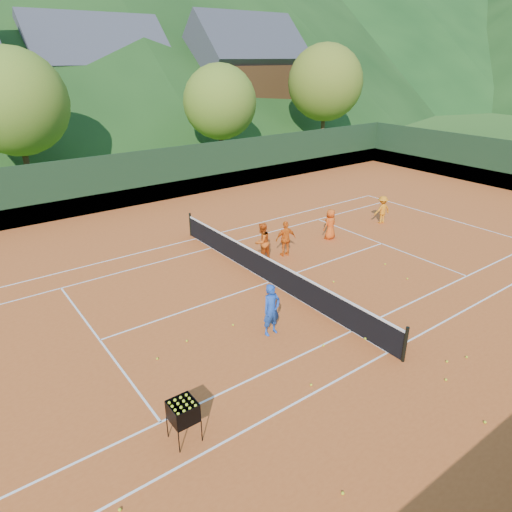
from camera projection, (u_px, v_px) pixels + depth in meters
ground at (269, 282)px, 17.02m from camera, size 400.00×400.00×0.00m
clay_court at (269, 282)px, 17.02m from camera, size 40.00×24.00×0.02m
coach at (271, 310)px, 13.54m from camera, size 0.61×0.41×1.64m
student_a at (262, 242)px, 18.54m from camera, size 0.89×0.76×1.60m
student_b at (286, 239)px, 18.97m from camera, size 0.95×0.58×1.52m
student_c at (330, 224)px, 20.76m from camera, size 0.73×0.51×1.42m
student_d at (382, 210)px, 22.77m from camera, size 0.97×0.65×1.39m
tennis_ball_0 at (365, 339)px, 13.55m from camera, size 0.07×0.07×0.07m
tennis_ball_1 at (187, 341)px, 13.44m from camera, size 0.07×0.07×0.07m
tennis_ball_2 at (311, 385)px, 11.64m from camera, size 0.07×0.07×0.07m
tennis_ball_3 at (334, 282)px, 16.96m from camera, size 0.07×0.07×0.07m
tennis_ball_5 at (120, 510)px, 8.44m from camera, size 0.07×0.07×0.07m
tennis_ball_6 at (447, 361)px, 12.53m from camera, size 0.07×0.07×0.07m
tennis_ball_7 at (485, 422)px, 10.45m from camera, size 0.07×0.07×0.07m
tennis_ball_8 at (446, 380)px, 11.83m from camera, size 0.07×0.07×0.07m
tennis_ball_9 at (467, 357)px, 12.71m from camera, size 0.07×0.07×0.07m
tennis_ball_11 at (157, 359)px, 12.65m from camera, size 0.07×0.07×0.07m
tennis_ball_12 at (407, 279)px, 17.19m from camera, size 0.07×0.07×0.07m
tennis_ball_13 at (323, 345)px, 13.22m from camera, size 0.07×0.07×0.07m
tennis_ball_16 at (343, 493)px, 8.76m from camera, size 0.07×0.07×0.07m
tennis_ball_17 at (346, 323)px, 14.32m from camera, size 0.07×0.07×0.07m
tennis_ball_18 at (233, 325)px, 14.23m from camera, size 0.07×0.07×0.07m
tennis_ball_19 at (385, 264)px, 18.39m from camera, size 0.07×0.07×0.07m
court_lines at (269, 282)px, 17.01m from camera, size 23.83×11.03×0.00m
tennis_net at (270, 270)px, 16.81m from camera, size 0.10×12.07×1.10m
perimeter_fence at (270, 251)px, 16.51m from camera, size 40.40×24.24×3.00m
ball_hopper at (183, 412)px, 9.75m from camera, size 0.57×0.57×1.00m
chalet_mid at (100, 88)px, 43.31m from camera, size 12.65×8.82×11.45m
chalet_right at (244, 82)px, 47.87m from camera, size 11.50×8.82×11.91m
tree_b at (14, 102)px, 27.48m from camera, size 6.40×6.40×8.40m
tree_c at (220, 102)px, 34.62m from camera, size 5.60×5.60×7.35m
tree_d at (325, 83)px, 41.49m from camera, size 6.80×6.80×8.93m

